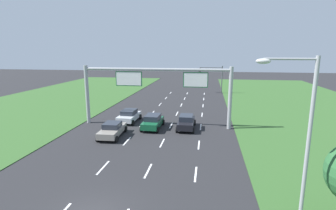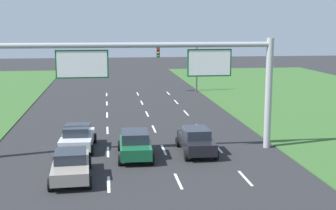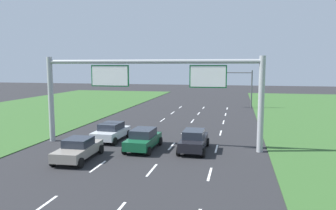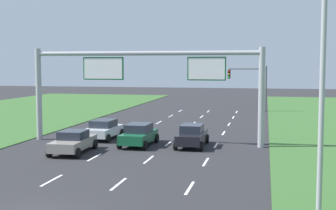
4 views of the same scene
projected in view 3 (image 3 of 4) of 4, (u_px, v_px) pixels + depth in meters
The scene contains 9 objects.
lane_dashes_inner_left at pixel (98, 166), 20.56m from camera, with size 0.14×62.40×0.01m.
lane_dashes_inner_right at pixel (152, 170), 19.83m from camera, with size 0.14×62.40×0.01m.
lane_dashes_slip at pixel (210, 174), 19.11m from camera, with size 0.14×62.40×0.01m.
car_near_red at pixel (194, 140), 24.24m from camera, with size 1.99×4.31×1.58m.
car_lead_silver at pixel (143, 139), 24.62m from camera, with size 2.13×4.32×1.58m.
car_mid_lane at pixel (78, 149), 21.97m from camera, with size 2.23×4.52×1.46m.
car_far_ahead at pixel (111, 131), 27.61m from camera, with size 2.33×4.18×1.50m.
sign_gantry at pixel (150, 84), 25.15m from camera, with size 17.24×0.44×7.00m.
traffic_light_mast at pixel (238, 82), 48.38m from camera, with size 4.76×0.49×5.60m.
Camera 3 is at (6.74, -6.58, 6.31)m, focal length 35.00 mm.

